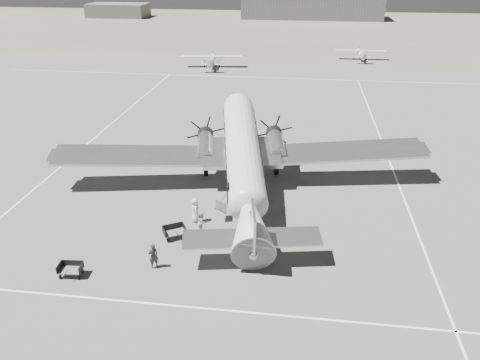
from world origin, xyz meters
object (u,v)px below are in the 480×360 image
at_px(baggage_cart_near, 174,232).
at_px(shed_secondary, 118,10).
at_px(ramp_agent, 202,222).
at_px(light_plane_left, 212,61).
at_px(light_plane_right, 360,55).
at_px(passenger, 195,210).
at_px(ground_crew, 153,256).
at_px(dc3_airliner, 243,160).
at_px(hangar_main, 312,7).
at_px(baggage_cart_far, 71,270).

bearing_deg(baggage_cart_near, shed_secondary, 81.96).
bearing_deg(ramp_agent, light_plane_left, 24.72).
height_order(light_plane_right, passenger, light_plane_right).
bearing_deg(ground_crew, shed_secondary, -107.34).
bearing_deg(light_plane_right, dc3_airliner, -105.34).
xyz_separation_m(ground_crew, passenger, (1.34, 5.77, 0.10)).
bearing_deg(hangar_main, ground_crew, -94.37).
bearing_deg(baggage_cart_near, ground_crew, -126.84).
relative_size(hangar_main, light_plane_left, 4.00).
bearing_deg(dc3_airliner, hangar_main, 76.66).
bearing_deg(shed_secondary, passenger, -66.82).
relative_size(hangar_main, ramp_agent, 25.93).
relative_size(light_plane_left, baggage_cart_far, 7.18).
bearing_deg(baggage_cart_far, hangar_main, 78.95).
distance_m(ramp_agent, passenger, 1.61).
distance_m(shed_secondary, ground_crew, 135.29).
distance_m(shed_secondary, light_plane_right, 90.51).
relative_size(hangar_main, baggage_cart_near, 26.95).
height_order(hangar_main, passenger, hangar_main).
bearing_deg(ground_crew, hangar_main, -133.41).
bearing_deg(ramp_agent, dc3_airliner, -4.01).
relative_size(light_plane_left, light_plane_right, 1.13).
height_order(shed_secondary, passenger, shed_secondary).
relative_size(baggage_cart_near, baggage_cart_far, 1.07).
xyz_separation_m(dc3_airliner, light_plane_right, (14.58, 56.41, -2.02)).
bearing_deg(dc3_airliner, shed_secondary, 104.61).
distance_m(dc3_airliner, light_plane_left, 47.80).
bearing_deg(hangar_main, shed_secondary, -175.24).
distance_m(shed_secondary, light_plane_left, 81.06).
xyz_separation_m(baggage_cart_near, ground_crew, (-0.38, -3.43, 0.39)).
relative_size(hangar_main, shed_secondary, 2.33).
xyz_separation_m(baggage_cart_far, passenger, (6.03, 7.26, 0.51)).
relative_size(dc3_airliner, passenger, 16.90).
bearing_deg(light_plane_right, ramp_agent, -105.76).
relative_size(light_plane_left, ramp_agent, 6.48).
distance_m(dc3_airliner, baggage_cart_far, 15.16).
bearing_deg(ground_crew, baggage_cart_near, -135.44).
bearing_deg(baggage_cart_far, shed_secondary, 104.90).
xyz_separation_m(hangar_main, ramp_agent, (-7.83, -126.31, -2.49)).
bearing_deg(passenger, ground_crew, 146.77).
height_order(hangar_main, ramp_agent, hangar_main).
xyz_separation_m(shed_secondary, passenger, (51.36, -119.93, -1.07)).
distance_m(light_plane_right, baggage_cart_near, 66.09).
height_order(hangar_main, shed_secondary, hangar_main).
bearing_deg(baggage_cart_far, dc3_airliner, 48.68).
bearing_deg(dc3_airliner, light_plane_right, 64.91).
bearing_deg(light_plane_left, hangar_main, 70.13).
bearing_deg(shed_secondary, light_plane_right, -40.51).
distance_m(light_plane_right, baggage_cart_far, 72.32).
relative_size(baggage_cart_near, ramp_agent, 0.96).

